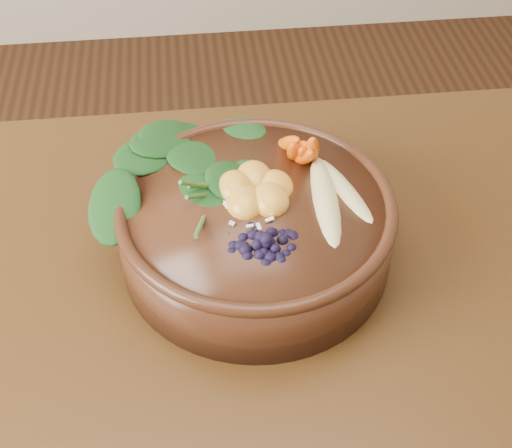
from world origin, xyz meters
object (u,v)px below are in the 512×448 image
(dining_table, at_px, (144,413))
(blueberry_pile, at_px, (266,230))
(stoneware_bowl, at_px, (256,230))
(carrot_cluster, at_px, (296,123))
(mandarin_cluster, at_px, (256,180))
(banana_halves, at_px, (336,184))
(kale_heap, at_px, (207,153))

(dining_table, xyz_separation_m, blueberry_pile, (0.15, 0.08, 0.20))
(stoneware_bowl, relative_size, carrot_cluster, 3.62)
(carrot_cluster, bearing_deg, mandarin_cluster, -129.81)
(stoneware_bowl, height_order, carrot_cluster, carrot_cluster)
(stoneware_bowl, xyz_separation_m, banana_halves, (0.09, 0.00, 0.06))
(stoneware_bowl, height_order, banana_halves, banana_halves)
(stoneware_bowl, bearing_deg, dining_table, -135.42)
(banana_halves, distance_m, blueberry_pile, 0.11)
(kale_heap, height_order, mandarin_cluster, kale_heap)
(kale_heap, relative_size, mandarin_cluster, 2.07)
(kale_heap, xyz_separation_m, carrot_cluster, (0.11, 0.02, 0.02))
(dining_table, bearing_deg, carrot_cluster, 48.52)
(kale_heap, height_order, blueberry_pile, kale_heap)
(dining_table, bearing_deg, kale_heap, 65.28)
(dining_table, distance_m, kale_heap, 0.30)
(banana_halves, xyz_separation_m, mandarin_cluster, (-0.09, 0.02, 0.00))
(dining_table, height_order, carrot_cluster, carrot_cluster)
(stoneware_bowl, xyz_separation_m, blueberry_pile, (0.00, -0.07, 0.06))
(dining_table, height_order, stoneware_bowl, stoneware_bowl)
(mandarin_cluster, relative_size, blueberry_pile, 0.69)
(banana_halves, distance_m, mandarin_cluster, 0.09)
(dining_table, height_order, blueberry_pile, blueberry_pile)
(stoneware_bowl, distance_m, blueberry_pile, 0.09)
(kale_heap, bearing_deg, carrot_cluster, 10.59)
(carrot_cluster, bearing_deg, banana_halves, -66.94)
(kale_heap, xyz_separation_m, banana_halves, (0.14, -0.06, -0.01))
(carrot_cluster, height_order, mandarin_cluster, carrot_cluster)
(stoneware_bowl, relative_size, banana_halves, 1.78)
(dining_table, height_order, kale_heap, kale_heap)
(stoneware_bowl, height_order, mandarin_cluster, mandarin_cluster)
(stoneware_bowl, bearing_deg, kale_heap, 126.95)
(stoneware_bowl, distance_m, kale_heap, 0.10)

